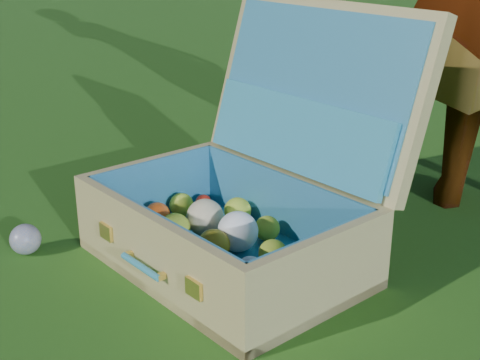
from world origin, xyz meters
TOP-DOWN VIEW (x-y plane):
  - ground at (0.00, 0.00)m, footprint 60.00×60.00m
  - stray_ball at (-0.66, -0.14)m, footprint 0.08×0.08m
  - suitcase at (-0.14, 0.10)m, footprint 0.84×0.81m

SIDE VIEW (x-z plane):
  - ground at x=0.00m, z-range 0.00..0.00m
  - stray_ball at x=-0.66m, z-range 0.00..0.08m
  - suitcase at x=-0.14m, z-range -0.13..0.48m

